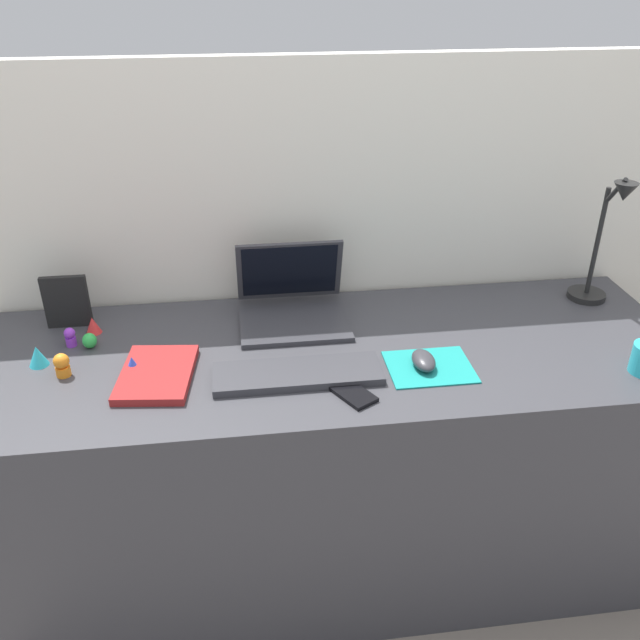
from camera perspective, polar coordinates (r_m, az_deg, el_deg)
The scene contains 17 objects.
ground_plane at distance 2.23m, azimuth 0.95°, elevation -18.97°, with size 6.00×6.00×0.00m, color slate.
back_wall at distance 2.09m, azimuth -0.37°, elevation 1.99°, with size 3.07×0.05×1.42m, color silver.
desk at distance 1.97m, azimuth 1.04°, elevation -11.73°, with size 1.87×0.66×0.74m, color #38383D.
laptop at distance 1.88m, azimuth -2.37°, elevation 1.71°, with size 0.30×0.28×0.21m.
keyboard at distance 1.64m, azimuth -1.89°, elevation -4.59°, with size 0.41×0.13×0.02m, color #333338.
mousepad at distance 1.70m, azimuth 9.28°, elevation -3.96°, with size 0.21×0.17×0.00m, color teal.
mouse at distance 1.69m, azimuth 8.78°, elevation -3.41°, with size 0.06×0.10×0.03m, color #333338.
cell_phone at distance 1.58m, azimuth 2.62°, elevation -6.13°, with size 0.06×0.13×0.01m, color black.
desk_lamp at distance 2.07m, azimuth 22.90°, elevation 5.84°, with size 0.11×0.16×0.39m.
notebook_pad at distance 1.68m, azimuth -13.68°, elevation -4.48°, with size 0.17×0.24×0.02m, color maroon.
picture_frame at distance 1.95m, azimuth -20.71°, elevation 1.46°, with size 0.12×0.02×0.15m, color black.
toy_figurine_red at distance 1.92m, azimuth -18.71°, elevation -0.42°, with size 0.04×0.04×0.05m, color red.
toy_figurine_cyan at distance 1.82m, azimuth -22.85°, elevation -2.82°, with size 0.05×0.05×0.05m, color #28B7CC.
toy_figurine_orange at distance 1.75m, azimuth -21.05°, elevation -3.56°, with size 0.04×0.04×0.06m.
toy_figurine_purple at distance 1.87m, azimuth -20.43°, elevation -1.34°, with size 0.03×0.03×0.05m.
toy_figurine_green at distance 1.85m, azimuth -18.97°, elevation -1.67°, with size 0.04×0.04×0.04m, color green.
toy_figurine_blue at distance 1.71m, azimuth -15.63°, elevation -3.65°, with size 0.04×0.04×0.04m, color blue.
Camera 1 is at (-0.23, -1.48, 1.65)m, focal length 37.71 mm.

